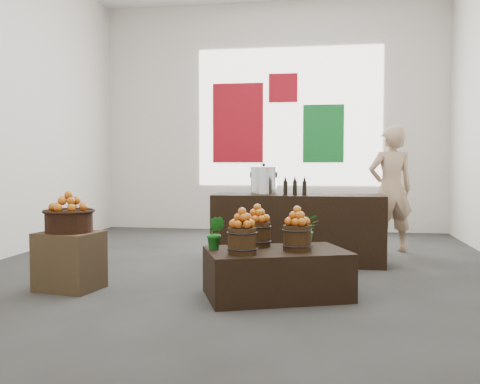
% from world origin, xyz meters
% --- Properties ---
extents(ground, '(7.00, 7.00, 0.00)m').
position_xyz_m(ground, '(0.00, 0.00, 0.00)').
color(ground, '#353532').
rests_on(ground, ground).
extents(back_wall, '(6.00, 0.04, 4.00)m').
position_xyz_m(back_wall, '(0.00, 3.50, 2.00)').
color(back_wall, silver).
rests_on(back_wall, ground).
extents(back_opening, '(3.20, 0.02, 2.40)m').
position_xyz_m(back_opening, '(0.30, 3.48, 2.00)').
color(back_opening, white).
rests_on(back_opening, back_wall).
extents(deco_red_left, '(0.90, 0.04, 1.40)m').
position_xyz_m(deco_red_left, '(-0.60, 3.47, 1.90)').
color(deco_red_left, maroon).
rests_on(deco_red_left, back_wall).
extents(deco_green_right, '(0.70, 0.04, 1.00)m').
position_xyz_m(deco_green_right, '(0.90, 3.47, 1.70)').
color(deco_green_right, '#106925').
rests_on(deco_green_right, back_wall).
extents(deco_red_upper, '(0.50, 0.04, 0.50)m').
position_xyz_m(deco_red_upper, '(0.20, 3.47, 2.50)').
color(deco_red_upper, maroon).
rests_on(deco_red_upper, back_wall).
extents(crate, '(0.61, 0.53, 0.54)m').
position_xyz_m(crate, '(-1.42, -1.29, 0.27)').
color(crate, brown).
rests_on(crate, ground).
extents(wicker_basket, '(0.43, 0.43, 0.20)m').
position_xyz_m(wicker_basket, '(-1.42, -1.29, 0.64)').
color(wicker_basket, black).
rests_on(wicker_basket, crate).
extents(apples_in_basket, '(0.34, 0.34, 0.18)m').
position_xyz_m(apples_in_basket, '(-1.42, -1.29, 0.83)').
color(apples_in_basket, '#9F0D05').
rests_on(apples_in_basket, wicker_basket).
extents(display_table, '(1.40, 1.12, 0.42)m').
position_xyz_m(display_table, '(0.52, -1.26, 0.21)').
color(display_table, black).
rests_on(display_table, ground).
extents(apple_bucket_front_left, '(0.24, 0.24, 0.22)m').
position_xyz_m(apple_bucket_front_left, '(0.25, -1.54, 0.53)').
color(apple_bucket_front_left, '#321C0D').
rests_on(apple_bucket_front_left, display_table).
extents(apples_in_bucket_front_left, '(0.18, 0.18, 0.16)m').
position_xyz_m(apples_in_bucket_front_left, '(0.25, -1.54, 0.72)').
color(apples_in_bucket_front_left, '#9F0D05').
rests_on(apples_in_bucket_front_left, apple_bucket_front_left).
extents(apple_bucket_front_right, '(0.24, 0.24, 0.22)m').
position_xyz_m(apple_bucket_front_right, '(0.70, -1.29, 0.53)').
color(apple_bucket_front_right, '#321C0D').
rests_on(apple_bucket_front_right, display_table).
extents(apples_in_bucket_front_right, '(0.18, 0.18, 0.16)m').
position_xyz_m(apples_in_bucket_front_right, '(0.70, -1.29, 0.72)').
color(apples_in_bucket_front_right, '#9F0D05').
rests_on(apples_in_bucket_front_right, apple_bucket_front_right).
extents(apple_bucket_rear, '(0.24, 0.24, 0.22)m').
position_xyz_m(apple_bucket_rear, '(0.33, -1.10, 0.53)').
color(apple_bucket_rear, '#321C0D').
rests_on(apple_bucket_rear, display_table).
extents(apples_in_bucket_rear, '(0.18, 0.18, 0.16)m').
position_xyz_m(apples_in_bucket_rear, '(0.33, -1.10, 0.72)').
color(apples_in_bucket_rear, '#9F0D05').
rests_on(apples_in_bucket_rear, apple_bucket_rear).
extents(herb_garnish_right, '(0.26, 0.23, 0.29)m').
position_xyz_m(herb_garnish_right, '(0.76, -0.93, 0.56)').
color(herb_garnish_right, '#156418').
rests_on(herb_garnish_right, display_table).
extents(herb_garnish_left, '(0.18, 0.15, 0.30)m').
position_xyz_m(herb_garnish_left, '(-0.01, -1.34, 0.57)').
color(herb_garnish_left, '#156418').
rests_on(herb_garnish_left, display_table).
extents(counter, '(2.00, 0.65, 0.82)m').
position_xyz_m(counter, '(0.62, 0.40, 0.41)').
color(counter, black).
rests_on(counter, ground).
extents(stock_pot_left, '(0.31, 0.31, 0.31)m').
position_xyz_m(stock_pot_left, '(0.21, 0.40, 0.97)').
color(stock_pot_left, silver).
rests_on(stock_pot_left, counter).
extents(oil_cruets, '(0.22, 0.06, 0.23)m').
position_xyz_m(oil_cruets, '(0.62, 0.20, 0.93)').
color(oil_cruets, black).
rests_on(oil_cruets, counter).
extents(shopper, '(0.70, 0.56, 1.68)m').
position_xyz_m(shopper, '(1.80, 1.38, 0.84)').
color(shopper, tan).
rests_on(shopper, ground).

